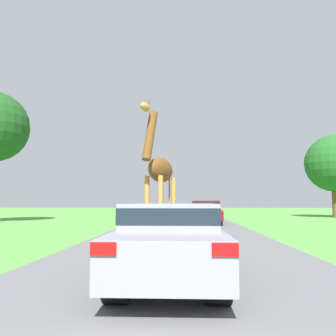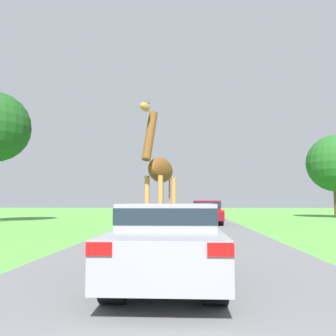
{
  "view_description": "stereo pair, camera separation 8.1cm",
  "coord_description": "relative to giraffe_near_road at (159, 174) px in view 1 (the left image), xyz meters",
  "views": [
    {
      "loc": [
        0.09,
        -1.68,
        1.44
      ],
      "look_at": [
        -0.47,
        11.16,
        2.65
      ],
      "focal_mm": 38.0,
      "sensor_mm": 36.0,
      "label": 1
    },
    {
      "loc": [
        0.17,
        -1.67,
        1.44
      ],
      "look_at": [
        -0.47,
        11.16,
        2.65
      ],
      "focal_mm": 38.0,
      "sensor_mm": 36.0,
      "label": 2
    }
  ],
  "objects": [
    {
      "name": "road",
      "position": [
        0.78,
        18.97,
        -2.44
      ],
      "size": [
        7.03,
        120.0,
        0.0
      ],
      "color": "#5B5B5E",
      "rests_on": "ground"
    },
    {
      "name": "giraffe_near_road",
      "position": [
        0.0,
        0.0,
        0.0
      ],
      "size": [
        1.24,
        2.45,
        4.9
      ],
      "rotation": [
        0.0,
        0.0,
        2.79
      ],
      "color": "#B77F3D",
      "rests_on": "ground"
    },
    {
      "name": "car_lead_maroon",
      "position": [
        0.63,
        -6.27,
        -1.68
      ],
      "size": [
        1.78,
        4.27,
        1.4
      ],
      "color": "gray",
      "rests_on": "ground"
    },
    {
      "name": "car_queue_right",
      "position": [
        0.16,
        4.63,
        -1.72
      ],
      "size": [
        1.72,
        4.29,
        1.33
      ],
      "color": "black",
      "rests_on": "ground"
    },
    {
      "name": "car_queue_left",
      "position": [
        0.05,
        15.83,
        -1.76
      ],
      "size": [
        1.72,
        4.34,
        1.28
      ],
      "color": "#561914",
      "rests_on": "ground"
    },
    {
      "name": "car_far_ahead",
      "position": [
        2.27,
        10.27,
        -1.65
      ],
      "size": [
        1.87,
        4.09,
        1.49
      ],
      "color": "maroon",
      "rests_on": "ground"
    },
    {
      "name": "tree_left_edge",
      "position": [
        14.56,
        20.06,
        2.43
      ],
      "size": [
        5.13,
        5.13,
        7.47
      ],
      "color": "brown",
      "rests_on": "ground"
    }
  ]
}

